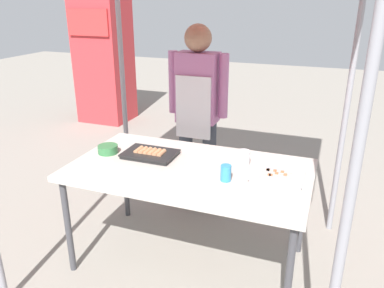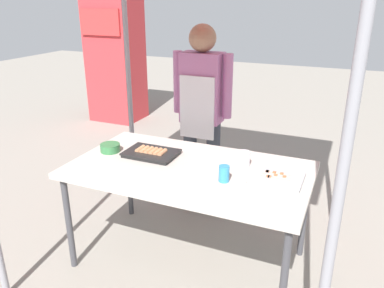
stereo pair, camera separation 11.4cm
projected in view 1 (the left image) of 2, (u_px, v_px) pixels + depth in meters
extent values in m
plane|color=gray|center=(190.00, 259.00, 2.84)|extent=(18.00, 18.00, 0.00)
cube|color=#B7B2A8|center=(189.00, 170.00, 2.58)|extent=(1.60, 0.90, 0.04)
cylinder|color=#3F3F44|center=(68.00, 226.00, 2.62)|extent=(0.04, 0.04, 0.71)
cylinder|color=#3F3F44|center=(289.00, 279.00, 2.13)|extent=(0.04, 0.04, 0.71)
cylinder|color=#3F3F44|center=(125.00, 179.00, 3.30)|extent=(0.04, 0.04, 0.71)
cylinder|color=#3F3F44|center=(303.00, 210.00, 2.81)|extent=(0.04, 0.04, 0.71)
cylinder|color=gray|center=(352.00, 188.00, 1.42)|extent=(0.04, 0.04, 2.32)
cylinder|color=gray|center=(122.00, 75.00, 3.44)|extent=(0.04, 0.04, 2.32)
cylinder|color=gray|center=(349.00, 93.00, 2.81)|extent=(0.04, 0.04, 2.32)
cube|color=black|center=(150.00, 155.00, 2.75)|extent=(0.36, 0.24, 0.02)
cube|color=black|center=(150.00, 153.00, 2.74)|extent=(0.37, 0.26, 0.01)
cylinder|color=tan|center=(139.00, 150.00, 2.77)|extent=(0.03, 0.10, 0.03)
cylinder|color=tan|center=(143.00, 151.00, 2.76)|extent=(0.03, 0.10, 0.03)
cylinder|color=tan|center=(148.00, 151.00, 2.75)|extent=(0.03, 0.10, 0.03)
cylinder|color=tan|center=(152.00, 152.00, 2.73)|extent=(0.03, 0.10, 0.03)
cylinder|color=tan|center=(157.00, 153.00, 2.72)|extent=(0.03, 0.10, 0.03)
cylinder|color=tan|center=(161.00, 153.00, 2.71)|extent=(0.03, 0.10, 0.03)
cube|color=#ADADB2|center=(277.00, 177.00, 2.41)|extent=(0.31, 0.24, 0.02)
cube|color=#ADADB2|center=(277.00, 175.00, 2.41)|extent=(0.32, 0.25, 0.01)
cylinder|color=tan|center=(277.00, 177.00, 2.37)|extent=(0.19, 0.01, 0.01)
cube|color=#B7663D|center=(271.00, 176.00, 2.39)|extent=(0.02, 0.02, 0.02)
cube|color=#B7663D|center=(269.00, 175.00, 2.39)|extent=(0.02, 0.02, 0.02)
cylinder|color=tan|center=(278.00, 174.00, 2.40)|extent=(0.19, 0.01, 0.01)
cube|color=#B7663D|center=(277.00, 174.00, 2.41)|extent=(0.02, 0.02, 0.02)
cube|color=#B7663D|center=(285.00, 175.00, 2.39)|extent=(0.02, 0.02, 0.02)
cylinder|color=tan|center=(278.00, 172.00, 2.44)|extent=(0.19, 0.01, 0.01)
cube|color=#B7663D|center=(275.00, 171.00, 2.44)|extent=(0.02, 0.02, 0.02)
cube|color=#B7663D|center=(282.00, 173.00, 2.43)|extent=(0.02, 0.02, 0.02)
cube|color=#B7663D|center=(268.00, 170.00, 2.46)|extent=(0.02, 0.02, 0.02)
cube|color=#B7663D|center=(268.00, 170.00, 2.46)|extent=(0.02, 0.02, 0.02)
cylinder|color=#33723F|center=(108.00, 149.00, 2.80)|extent=(0.15, 0.15, 0.06)
cylinder|color=#338CBF|center=(226.00, 173.00, 2.37)|extent=(0.07, 0.07, 0.10)
cylinder|color=white|center=(244.00, 158.00, 2.59)|extent=(0.08, 0.08, 0.11)
cylinder|color=#333842|center=(186.00, 163.00, 3.48)|extent=(0.12, 0.12, 0.82)
cylinder|color=#333842|center=(209.00, 166.00, 3.41)|extent=(0.12, 0.12, 0.82)
cube|color=#B26B9E|center=(198.00, 88.00, 3.19)|extent=(0.34, 0.20, 0.58)
cube|color=white|center=(193.00, 108.00, 3.15)|extent=(0.30, 0.02, 0.52)
cylinder|color=#B26B9E|center=(173.00, 82.00, 3.26)|extent=(0.08, 0.08, 0.52)
cylinder|color=#B26B9E|center=(223.00, 86.00, 3.11)|extent=(0.08, 0.08, 0.52)
sphere|color=#9E7256|center=(198.00, 38.00, 3.05)|extent=(0.22, 0.22, 0.22)
cube|color=#C63338|center=(104.00, 60.00, 5.78)|extent=(0.72, 0.62, 1.86)
cube|color=red|center=(88.00, 22.00, 5.29)|extent=(0.65, 0.03, 0.36)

